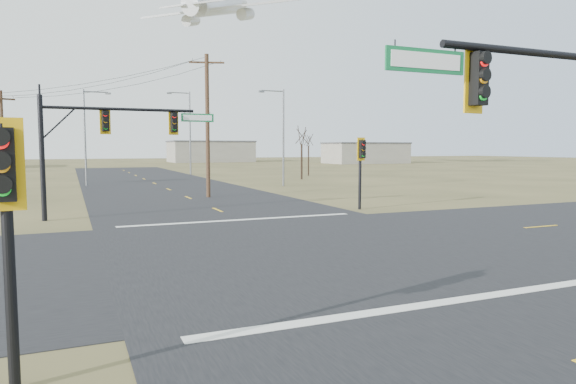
# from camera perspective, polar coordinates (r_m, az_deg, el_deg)

# --- Properties ---
(ground) EXTENTS (320.00, 320.00, 0.00)m
(ground) POSITION_cam_1_polar(r_m,az_deg,el_deg) (18.97, 1.81, -6.12)
(ground) COLOR olive
(ground) RESTS_ON ground
(road_ew) EXTENTS (160.00, 14.00, 0.02)m
(road_ew) POSITION_cam_1_polar(r_m,az_deg,el_deg) (18.97, 1.81, -6.09)
(road_ew) COLOR black
(road_ew) RESTS_ON ground
(road_ns) EXTENTS (14.00, 160.00, 0.02)m
(road_ns) POSITION_cam_1_polar(r_m,az_deg,el_deg) (18.97, 1.81, -6.08)
(road_ns) COLOR black
(road_ns) RESTS_ON ground
(stop_bar_near) EXTENTS (12.00, 0.40, 0.01)m
(stop_bar_near) POSITION_cam_1_polar(r_m,az_deg,el_deg) (12.76, 16.44, -11.72)
(stop_bar_near) COLOR silver
(stop_bar_near) RESTS_ON road_ns
(stop_bar_far) EXTENTS (12.00, 0.40, 0.01)m
(stop_bar_far) POSITION_cam_1_polar(r_m,az_deg,el_deg) (25.87, -5.21, -3.09)
(stop_bar_far) COLOR silver
(stop_bar_far) RESTS_ON road_ns
(mast_arm_far) EXTENTS (8.82, 0.52, 6.23)m
(mast_arm_far) POSITION_cam_1_polar(r_m,az_deg,el_deg) (28.17, -19.15, 6.48)
(mast_arm_far) COLOR black
(mast_arm_far) RESTS_ON ground
(pedestal_signal_ne) EXTENTS (0.61, 0.52, 4.25)m
(pedestal_signal_ne) POSITION_cam_1_polar(r_m,az_deg,el_deg) (30.30, 8.17, 3.93)
(pedestal_signal_ne) COLOR black
(pedestal_signal_ne) RESTS_ON ground
(pedestal_signal_sw) EXTENTS (0.58, 0.50, 4.11)m
(pedestal_signal_sw) POSITION_cam_1_polar(r_m,az_deg,el_deg) (8.41, -28.97, 0.11)
(pedestal_signal_sw) COLOR black
(pedestal_signal_sw) RESTS_ON ground
(utility_pole_near) EXTENTS (2.46, 0.82, 10.32)m
(utility_pole_near) POSITION_cam_1_polar(r_m,az_deg,el_deg) (37.88, -8.94, 7.46)
(utility_pole_near) COLOR #4E3621
(utility_pole_near) RESTS_ON ground
(utility_pole_far) EXTENTS (1.78, 0.86, 7.75)m
(utility_pole_far) POSITION_cam_1_polar(r_m,az_deg,el_deg) (42.67, -29.11, 4.94)
(utility_pole_far) COLOR #4E3621
(utility_pole_far) RESTS_ON ground
(streetlight_a) EXTENTS (2.53, 0.29, 9.05)m
(streetlight_a) POSITION_cam_1_polar(r_m,az_deg,el_deg) (48.33, -0.74, 6.67)
(streetlight_a) COLOR slate
(streetlight_a) RESTS_ON ground
(streetlight_b) EXTENTS (3.04, 0.28, 10.97)m
(streetlight_b) POSITION_cam_1_polar(r_m,az_deg,el_deg) (69.58, -11.03, 6.95)
(streetlight_b) COLOR slate
(streetlight_b) RESTS_ON ground
(streetlight_c) EXTENTS (2.53, 0.35, 9.02)m
(streetlight_c) POSITION_cam_1_polar(r_m,az_deg,el_deg) (51.74, -21.43, 6.20)
(streetlight_c) COLOR slate
(streetlight_c) RESTS_ON ground
(bare_tree_c) EXTENTS (3.28, 3.28, 6.49)m
(bare_tree_c) POSITION_cam_1_polar(r_m,az_deg,el_deg) (58.69, 1.53, 6.38)
(bare_tree_c) COLOR black
(bare_tree_c) RESTS_ON ground
(bare_tree_d) EXTENTS (2.72, 2.72, 5.84)m
(bare_tree_d) POSITION_cam_1_polar(r_m,az_deg,el_deg) (66.21, 2.30, 5.89)
(bare_tree_d) COLOR black
(bare_tree_d) RESTS_ON ground
(warehouse_mid) EXTENTS (20.00, 12.00, 5.00)m
(warehouse_mid) POSITION_cam_1_polar(r_m,az_deg,el_deg) (131.07, -8.59, 4.42)
(warehouse_mid) COLOR gray
(warehouse_mid) RESTS_ON ground
(warehouse_right) EXTENTS (18.00, 10.00, 4.50)m
(warehouse_right) POSITION_cam_1_polar(r_m,az_deg,el_deg) (119.72, 8.61, 4.25)
(warehouse_right) COLOR gray
(warehouse_right) RESTS_ON ground
(jet_airliner) EXTENTS (29.58, 29.54, 14.19)m
(jet_airliner) POSITION_cam_1_polar(r_m,az_deg,el_deg) (96.50, -7.87, 19.87)
(jet_airliner) COLOR silver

